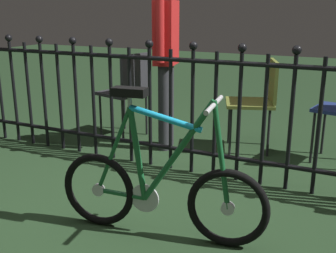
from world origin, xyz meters
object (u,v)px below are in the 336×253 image
at_px(chair_charcoal, 128,87).
at_px(chair_olive, 259,96).
at_px(person_visitor, 166,48).
at_px(bicycle, 160,188).

relative_size(chair_charcoal, chair_olive, 1.02).
distance_m(chair_charcoal, person_visitor, 0.68).
distance_m(chair_charcoal, chair_olive, 1.34).
distance_m(bicycle, chair_charcoal, 2.05).
bearing_deg(person_visitor, chair_olive, 20.67).
xyz_separation_m(chair_charcoal, chair_olive, (1.33, 0.17, -0.01)).
bearing_deg(bicycle, person_visitor, 114.97).
xyz_separation_m(bicycle, person_visitor, (-0.70, 1.50, 0.67)).
xyz_separation_m(chair_charcoal, person_visitor, (0.51, -0.14, 0.44)).
height_order(chair_charcoal, person_visitor, person_visitor).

